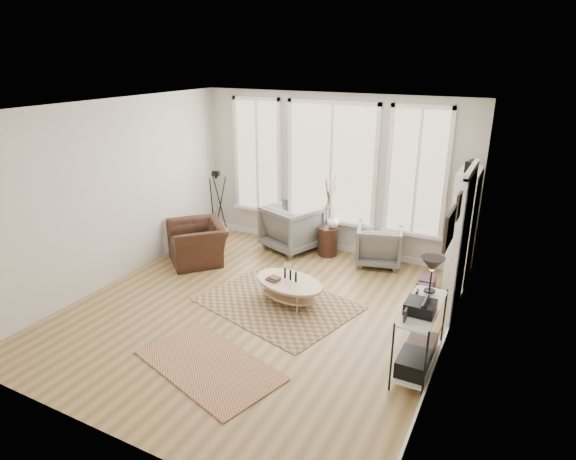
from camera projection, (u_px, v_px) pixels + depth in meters
The scene contains 17 objects.
room at pixel (257, 218), 6.53m from camera, with size 5.50×5.54×2.90m.
bay_window at pixel (331, 166), 8.72m from camera, with size 4.14×0.12×2.24m.
door at pixel (463, 244), 6.49m from camera, with size 0.09×1.06×2.22m.
bookcase at pixel (463, 229), 7.50m from camera, with size 0.31×0.85×2.06m.
low_shelf at pixel (420, 331), 5.57m from camera, with size 0.38×1.08×1.30m.
wall_art at pixel (452, 222), 5.04m from camera, with size 0.04×0.88×0.44m.
rug_main at pixel (277, 303), 7.22m from camera, with size 2.16×1.62×0.01m, color brown.
rug_runner at pixel (209, 365), 5.78m from camera, with size 1.78×0.99×0.01m, color brown.
coffee_table at pixel (289, 286), 7.17m from camera, with size 1.27×0.97×0.52m.
armchair_left at pixel (292, 227), 9.11m from camera, with size 0.93×0.95×0.87m, color slate.
armchair_right at pixel (379, 245), 8.48m from camera, with size 0.77×0.79×0.72m, color slate.
side_table at pixel (329, 218), 8.73m from camera, with size 0.36×0.36×1.51m.
vase at pixel (333, 222), 8.76m from camera, with size 0.21×0.21×0.22m, color silver.
accent_chair at pixel (198, 242), 8.61m from camera, with size 1.07×0.93×0.69m, color #341E15.
tripod_camera at pixel (218, 207), 9.66m from camera, with size 0.48×0.48×1.36m.
book_stack_near at pixel (427, 283), 7.66m from camera, with size 0.23×0.30×0.19m, color maroon.
book_stack_far at pixel (424, 289), 7.48m from camera, with size 0.20×0.26×0.17m, color maroon.
Camera 1 is at (3.21, -5.28, 3.54)m, focal length 30.00 mm.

